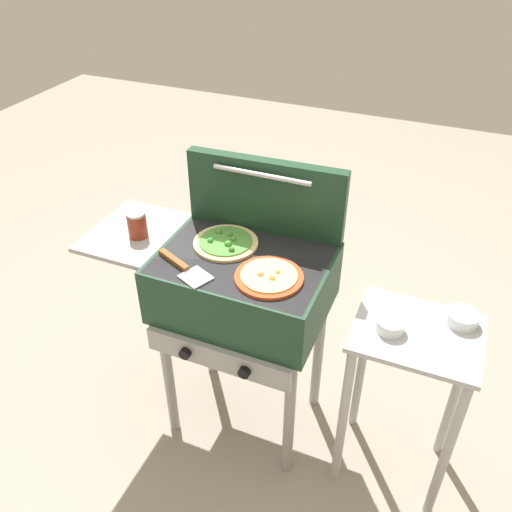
% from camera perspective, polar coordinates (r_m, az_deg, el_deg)
% --- Properties ---
extents(ground_plane, '(8.00, 8.00, 0.00)m').
position_cam_1_polar(ground_plane, '(2.62, -1.05, -16.37)').
color(ground_plane, gray).
extents(grill, '(0.96, 0.53, 0.90)m').
position_cam_1_polar(grill, '(2.08, -1.68, -3.35)').
color(grill, '#193823').
rests_on(grill, ground_plane).
extents(grill_lid_open, '(0.63, 0.09, 0.30)m').
position_cam_1_polar(grill_lid_open, '(2.08, 1.02, 6.44)').
color(grill_lid_open, '#193823').
rests_on(grill_lid_open, grill).
extents(pizza_veggie, '(0.25, 0.25, 0.04)m').
position_cam_1_polar(pizza_veggie, '(2.06, -3.24, 1.47)').
color(pizza_veggie, '#E0C17F').
rests_on(pizza_veggie, grill).
extents(pizza_cheese, '(0.24, 0.24, 0.03)m').
position_cam_1_polar(pizza_cheese, '(1.88, 1.38, -2.21)').
color(pizza_cheese, '#C64723').
rests_on(pizza_cheese, grill).
extents(sauce_jar, '(0.08, 0.08, 0.10)m').
position_cam_1_polar(sauce_jar, '(2.13, -12.49, 3.25)').
color(sauce_jar, maroon).
rests_on(sauce_jar, grill).
extents(spatula, '(0.26, 0.16, 0.02)m').
position_cam_1_polar(spatula, '(1.95, -7.80, -1.16)').
color(spatula, '#B7BABF').
rests_on(spatula, grill).
extents(prep_table, '(0.44, 0.36, 0.77)m').
position_cam_1_polar(prep_table, '(2.11, 15.80, -12.06)').
color(prep_table, '#B2B2B7').
rests_on(prep_table, ground_plane).
extents(topping_bowl_near, '(0.10, 0.10, 0.04)m').
position_cam_1_polar(topping_bowl_near, '(1.93, 14.09, -7.17)').
color(topping_bowl_near, silver).
rests_on(topping_bowl_near, prep_table).
extents(topping_bowl_far, '(0.11, 0.11, 0.04)m').
position_cam_1_polar(topping_bowl_far, '(2.03, 21.07, -6.20)').
color(topping_bowl_far, silver).
rests_on(topping_bowl_far, prep_table).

